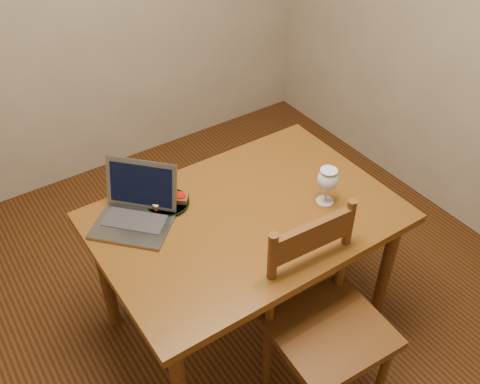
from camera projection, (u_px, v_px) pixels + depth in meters
floor at (230, 311)px, 2.86m from camera, size 3.20×3.20×0.02m
table at (246, 229)px, 2.40m from camera, size 1.30×0.90×0.74m
chair at (327, 317)px, 2.18m from camera, size 0.48×0.46×0.49m
plate at (168, 203)px, 2.39m from camera, size 0.19×0.19×0.02m
sandwich_cheese at (160, 201)px, 2.36m from camera, size 0.11×0.08×0.03m
sandwich_tomato at (176, 197)px, 2.38m from camera, size 0.12×0.12×0.03m
sandwich_top at (166, 195)px, 2.36m from camera, size 0.11×0.09×0.03m
milk_glass at (327, 186)px, 2.35m from camera, size 0.09×0.09×0.18m
laptop at (137, 206)px, 2.29m from camera, size 0.43×0.43×0.23m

